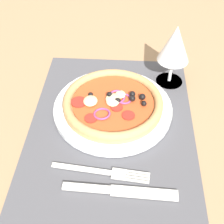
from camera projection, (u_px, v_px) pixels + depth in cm
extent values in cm
cube|color=#9E7A56|center=(112.00, 129.00, 66.12)|extent=(190.00, 140.00, 2.40)
cube|color=#4C4C51|center=(112.00, 125.00, 65.13)|extent=(46.03, 33.89, 0.40)
cylinder|color=white|center=(112.00, 108.00, 67.33)|extent=(25.47, 25.47, 1.35)
cylinder|color=tan|center=(112.00, 104.00, 66.50)|extent=(21.18, 21.18, 1.00)
torus|color=tan|center=(112.00, 101.00, 65.89)|extent=(21.29, 21.29, 1.80)
cylinder|color=#C64C23|center=(112.00, 102.00, 66.04)|extent=(17.37, 17.37, 0.30)
ellipsoid|color=beige|center=(112.00, 99.00, 65.77)|extent=(3.48, 3.13, 1.04)
ellipsoid|color=beige|center=(114.00, 101.00, 65.32)|extent=(3.11, 2.80, 0.93)
ellipsoid|color=beige|center=(90.00, 101.00, 65.39)|extent=(3.31, 2.98, 0.99)
ellipsoid|color=beige|center=(120.00, 94.00, 67.01)|extent=(2.52, 2.27, 0.76)
sphere|color=black|center=(118.00, 100.00, 65.36)|extent=(1.13, 1.13, 1.13)
sphere|color=black|center=(144.00, 104.00, 64.70)|extent=(1.14, 1.14, 1.14)
sphere|color=black|center=(132.00, 94.00, 66.67)|extent=(1.31, 1.31, 1.31)
sphere|color=black|center=(142.00, 97.00, 65.98)|extent=(1.39, 1.39, 1.39)
sphere|color=black|center=(110.00, 97.00, 66.15)|extent=(1.09, 1.09, 1.09)
sphere|color=black|center=(110.00, 95.00, 66.48)|extent=(1.31, 1.31, 1.31)
sphere|color=black|center=(132.00, 98.00, 65.66)|extent=(1.36, 1.36, 1.36)
sphere|color=black|center=(91.00, 95.00, 66.74)|extent=(1.04, 1.04, 1.04)
sphere|color=black|center=(117.00, 100.00, 65.39)|extent=(1.09, 1.09, 1.09)
torus|color=#8E3D75|center=(117.00, 97.00, 66.66)|extent=(3.72, 3.69, 1.17)
torus|color=#8E3D75|center=(102.00, 113.00, 63.28)|extent=(3.57, 3.56, 0.86)
torus|color=#8E3D75|center=(124.00, 99.00, 66.22)|extent=(3.42, 3.43, 0.82)
cylinder|color=#A3281E|center=(79.00, 102.00, 65.64)|extent=(3.34, 3.34, 0.30)
cylinder|color=#A3281E|center=(117.00, 107.00, 64.55)|extent=(2.56, 2.56, 0.30)
cylinder|color=#A3281E|center=(91.00, 118.00, 62.28)|extent=(2.56, 2.56, 0.30)
cylinder|color=#A3281E|center=(128.00, 117.00, 62.58)|extent=(2.65, 2.65, 0.30)
cube|color=silver|center=(82.00, 169.00, 56.82)|extent=(2.05, 11.19, 0.44)
cube|color=silver|center=(119.00, 174.00, 56.02)|extent=(2.45, 2.73, 0.44)
cube|color=silver|center=(137.00, 181.00, 54.99)|extent=(0.76, 4.33, 0.44)
cube|color=silver|center=(137.00, 178.00, 55.41)|extent=(0.76, 4.33, 0.44)
cube|color=silver|center=(138.00, 175.00, 55.83)|extent=(0.76, 4.33, 0.44)
cube|color=silver|center=(138.00, 173.00, 56.24)|extent=(0.76, 4.33, 0.44)
cube|color=silver|center=(86.00, 188.00, 53.91)|extent=(1.57, 8.44, 0.62)
cube|color=silver|center=(144.00, 193.00, 53.31)|extent=(2.37, 11.66, 0.44)
cylinder|color=silver|center=(169.00, 81.00, 75.33)|extent=(6.40, 6.40, 0.40)
cylinder|color=silver|center=(171.00, 70.00, 73.06)|extent=(0.80, 0.80, 6.00)
cone|color=silver|center=(175.00, 44.00, 67.93)|extent=(7.20, 7.20, 8.50)
cone|color=#4C993D|center=(175.00, 45.00, 68.24)|extent=(5.89, 5.89, 6.82)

